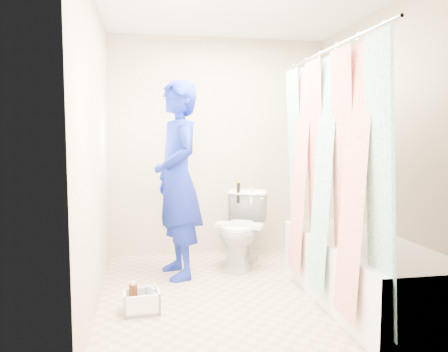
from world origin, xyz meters
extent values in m
plane|color=tan|center=(0.00, 0.00, 0.00)|extent=(2.60, 2.60, 0.00)
cube|color=silver|center=(0.00, 0.00, 2.40)|extent=(2.40, 2.60, 0.02)
cube|color=#BCAE91|center=(0.00, 1.30, 1.20)|extent=(2.40, 0.02, 2.40)
cube|color=#BCAE91|center=(0.00, -1.30, 1.20)|extent=(2.40, 0.02, 2.40)
cube|color=#BCAE91|center=(-1.20, 0.00, 1.20)|extent=(0.02, 2.60, 2.40)
cube|color=#BCAE91|center=(1.20, 0.00, 1.20)|extent=(0.02, 2.60, 2.40)
cube|color=white|center=(0.85, -0.43, 0.25)|extent=(0.70, 1.75, 0.50)
cube|color=white|center=(0.85, -0.43, 0.46)|extent=(0.58, 1.63, 0.06)
cylinder|color=silver|center=(0.52, -0.43, 1.95)|extent=(0.02, 1.90, 0.02)
cube|color=white|center=(0.52, -0.43, 1.02)|extent=(0.06, 1.75, 1.80)
imported|color=white|center=(0.13, 0.72, 0.38)|extent=(0.69, 0.85, 0.75)
cube|color=white|center=(0.08, 0.61, 0.44)|extent=(0.50, 0.38, 0.04)
cylinder|color=black|center=(0.14, 0.94, 0.72)|extent=(0.04, 0.04, 0.22)
cylinder|color=gold|center=(0.14, 0.94, 0.84)|extent=(0.06, 0.06, 0.03)
cylinder|color=white|center=(0.27, 0.88, 0.70)|extent=(0.03, 0.03, 0.18)
imported|color=#0E1A91|center=(-0.53, 0.52, 0.92)|extent=(0.58, 0.75, 1.83)
cube|color=white|center=(-0.87, -0.31, 0.01)|extent=(0.28, 0.22, 0.03)
cube|color=white|center=(-0.99, -0.31, 0.08)|extent=(0.03, 0.21, 0.16)
cube|color=white|center=(-0.74, -0.30, 0.08)|extent=(0.03, 0.21, 0.16)
cube|color=white|center=(-0.86, -0.41, 0.08)|extent=(0.27, 0.03, 0.16)
cube|color=white|center=(-0.87, -0.21, 0.08)|extent=(0.27, 0.03, 0.16)
cylinder|color=#431F0D|center=(-0.93, -0.28, 0.12)|extent=(0.06, 0.06, 0.18)
cylinder|color=white|center=(-0.81, -0.26, 0.11)|extent=(0.06, 0.06, 0.16)
cylinder|color=#F4E2BF|center=(-0.85, -0.35, 0.08)|extent=(0.04, 0.04, 0.12)
cylinder|color=#431F0D|center=(-0.93, -0.36, 0.05)|extent=(0.05, 0.05, 0.05)
cylinder|color=#ECAE45|center=(-0.93, -0.36, 0.09)|extent=(0.06, 0.06, 0.01)
imported|color=white|center=(-0.78, -0.34, 0.11)|extent=(0.10, 0.10, 0.17)
camera|label=1|loc=(-0.82, -3.53, 1.31)|focal=35.00mm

